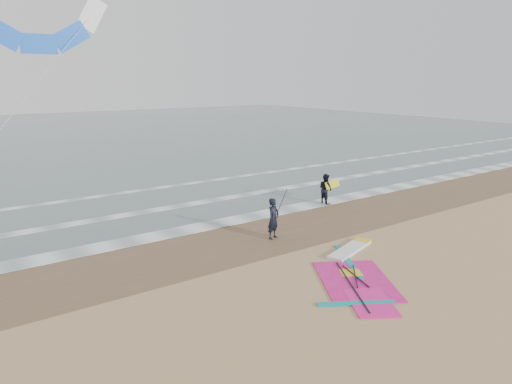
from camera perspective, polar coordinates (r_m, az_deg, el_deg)
ground at (r=15.78m, az=13.63°, el=-10.94°), size 120.00×120.00×0.00m
sea_water at (r=58.72m, az=-23.98°, el=6.39°), size 120.00×80.00×0.02m
wet_sand_band at (r=19.92m, az=0.66°, el=-5.18°), size 120.00×5.00×0.01m
foam_waterline at (r=23.50m, az=-5.63°, el=-2.18°), size 120.00×9.15×0.02m
windsurf_rig at (r=16.45m, az=12.32°, el=-9.66°), size 5.51×5.22×0.13m
person_standing at (r=19.06m, az=2.19°, el=-3.34°), size 0.74×0.61×1.74m
person_walking at (r=24.64m, az=8.68°, el=0.39°), size 0.63×0.81×1.64m
held_pole at (r=19.12m, az=2.92°, el=-2.02°), size 0.17×0.86×1.82m
carried_kiteboard at (r=24.79m, az=9.53°, el=0.96°), size 1.30×0.51×0.39m
surf_kite at (r=22.83m, az=-25.74°, el=18.03°), size 8.27×2.92×8.97m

